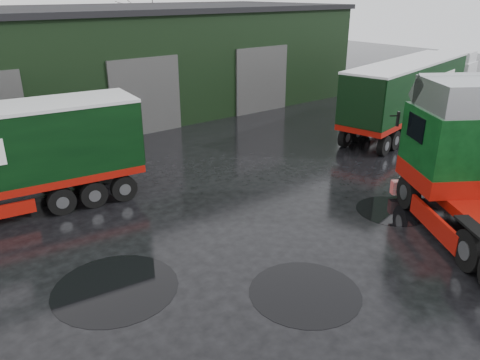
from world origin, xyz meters
name	(u,v)px	position (x,y,z in m)	size (l,w,h in m)	color
ground	(307,249)	(0.00, 0.00, 0.00)	(100.00, 100.00, 0.00)	black
warehouse	(99,61)	(2.00, 20.00, 3.16)	(32.40, 12.40, 6.30)	black
lorry_right	(407,96)	(13.38, 5.85, 1.89)	(2.49, 14.39, 3.78)	silver
tree_back_b	(142,33)	(10.00, 30.00, 3.75)	(4.40, 4.40, 7.50)	black
puddle_0	(305,293)	(-1.62, -1.51, 0.00)	(2.89, 2.89, 0.01)	black
puddle_1	(392,211)	(4.23, 0.03, 0.00)	(2.46, 2.46, 0.01)	black
puddle_2	(116,288)	(-5.38, 1.66, 0.00)	(3.27, 3.27, 0.01)	black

